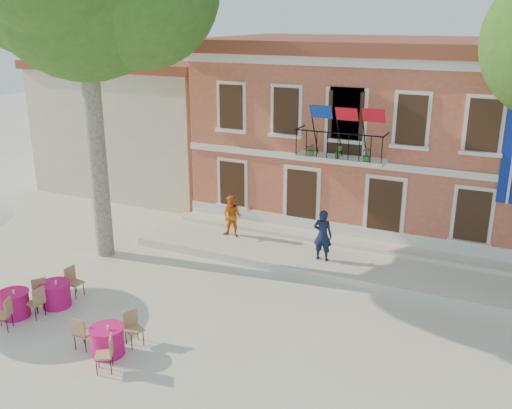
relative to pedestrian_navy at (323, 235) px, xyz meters
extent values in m
plane|color=beige|center=(-2.03, -3.78, -1.21)|extent=(90.00, 90.00, 0.00)
cube|color=#C86D48|center=(-0.03, 6.22, 2.29)|extent=(13.00, 8.00, 7.00)
cube|color=brown|center=(-0.03, 6.22, 6.04)|extent=(13.50, 8.50, 0.50)
cube|color=silver|center=(-0.03, 2.27, 5.64)|extent=(13.30, 0.35, 0.35)
cube|color=silver|center=(-0.03, 1.77, 2.29)|extent=(3.20, 0.90, 0.15)
cube|color=black|center=(-0.03, 1.37, 3.29)|extent=(3.20, 0.04, 0.04)
cube|color=#0D3095|center=(-0.93, 1.02, 4.04)|extent=(0.76, 0.27, 0.47)
cube|color=red|center=(-0.03, 1.02, 4.04)|extent=(0.76, 0.29, 0.47)
cube|color=red|center=(0.87, 1.02, 4.04)|extent=(0.76, 0.27, 0.47)
imported|color=#26591E|center=(-1.03, 1.47, 2.61)|extent=(0.43, 0.37, 0.48)
imported|color=#26591E|center=(-0.03, 1.47, 2.61)|extent=(0.26, 0.21, 0.48)
imported|color=#26591E|center=(0.97, 1.47, 2.61)|extent=(0.27, 0.27, 0.48)
cube|color=beige|center=(-11.53, 7.22, 1.79)|extent=(9.00, 9.00, 6.00)
cube|color=brown|center=(-11.53, 7.22, 4.99)|extent=(9.40, 9.40, 0.40)
cube|color=silver|center=(-0.03, 0.62, -1.06)|extent=(14.00, 3.40, 0.30)
cylinder|color=#A59E84|center=(-7.61, -2.24, 2.84)|extent=(0.63, 0.63, 8.10)
imported|color=#101936|center=(0.00, 0.00, 0.00)|extent=(0.67, 0.44, 1.81)
imported|color=orange|center=(-3.84, 0.63, -0.10)|extent=(0.80, 0.63, 1.61)
cylinder|color=#D91476|center=(-6.33, -6.07, -0.83)|extent=(0.84, 0.84, 0.75)
cylinder|color=#D91476|center=(-6.33, -6.07, -0.45)|extent=(0.90, 0.90, 0.02)
cube|color=tan|center=(-6.39, -6.82, -0.73)|extent=(0.46, 0.46, 0.95)
cube|color=tan|center=(-6.26, -5.33, -0.73)|extent=(0.46, 0.46, 0.95)
cylinder|color=#D91476|center=(-3.24, -7.48, -0.83)|extent=(0.84, 0.84, 0.75)
cylinder|color=#D91476|center=(-3.24, -7.48, -0.45)|extent=(0.90, 0.90, 0.02)
cube|color=tan|center=(-3.99, -7.51, -0.73)|extent=(0.44, 0.44, 0.95)
cube|color=tan|center=(-2.84, -8.11, -0.73)|extent=(0.58, 0.58, 0.95)
cube|color=tan|center=(-2.90, -6.81, -0.73)|extent=(0.57, 0.57, 0.95)
cylinder|color=#D91476|center=(-6.98, -7.06, -0.83)|extent=(0.84, 0.84, 0.75)
cylinder|color=#D91476|center=(-6.98, -7.06, -0.45)|extent=(0.90, 0.90, 0.02)
cube|color=tan|center=(-6.54, -6.45, -0.73)|extent=(0.59, 0.59, 0.95)
cube|color=tan|center=(-6.67, -7.75, -0.73)|extent=(0.55, 0.55, 0.95)
camera|label=1|loc=(5.70, -17.45, 7.14)|focal=40.00mm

